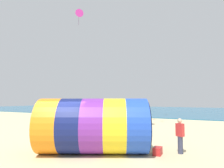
{
  "coord_description": "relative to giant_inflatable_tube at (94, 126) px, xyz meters",
  "views": [
    {
      "loc": [
        6.57,
        -7.6,
        2.6
      ],
      "look_at": [
        1.26,
        2.77,
        3.5
      ],
      "focal_mm": 32.0,
      "sensor_mm": 36.0,
      "label": 1
    }
  ],
  "objects": [
    {
      "name": "ground_plane",
      "position": [
        -1.28,
        -0.78,
        -1.32
      ],
      "size": [
        120.0,
        120.0,
        0.0
      ],
      "primitive_type": "plane",
      "color": "#CCBA8C"
    },
    {
      "name": "sea",
      "position": [
        -1.28,
        38.9,
        -1.27
      ],
      "size": [
        120.0,
        40.0,
        0.1
      ],
      "primitive_type": "cube",
      "color": "#236084",
      "rests_on": "ground"
    },
    {
      "name": "giant_inflatable_tube",
      "position": [
        0.0,
        0.0,
        0.0
      ],
      "size": [
        5.81,
        4.68,
        2.64
      ],
      "color": "orange",
      "rests_on": "ground"
    },
    {
      "name": "kite_handler",
      "position": [
        3.76,
        1.82,
        -0.46
      ],
      "size": [
        0.42,
        0.36,
        1.68
      ],
      "color": "#383D56",
      "rests_on": "ground"
    },
    {
      "name": "kite_magenta_delta",
      "position": [
        -11.93,
        14.58,
        13.68
      ],
      "size": [
        1.69,
        1.69,
        2.21
      ],
      "color": "#D1339E"
    },
    {
      "name": "bystander_near_water",
      "position": [
        -1.84,
        11.94,
        -0.5
      ],
      "size": [
        0.38,
        0.42,
        1.62
      ],
      "color": "#726651",
      "rests_on": "ground"
    },
    {
      "name": "bystander_mid_beach",
      "position": [
        0.5,
        5.52,
        -0.41
      ],
      "size": [
        0.39,
        0.27,
        1.77
      ],
      "color": "black",
      "rests_on": "ground"
    },
    {
      "name": "cooler_box",
      "position": [
        2.84,
        1.1,
        -1.14
      ],
      "size": [
        0.38,
        0.53,
        0.36
      ],
      "primitive_type": "cube",
      "rotation": [
        0.0,
        0.0,
        1.6
      ],
      "color": "red",
      "rests_on": "ground"
    }
  ]
}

